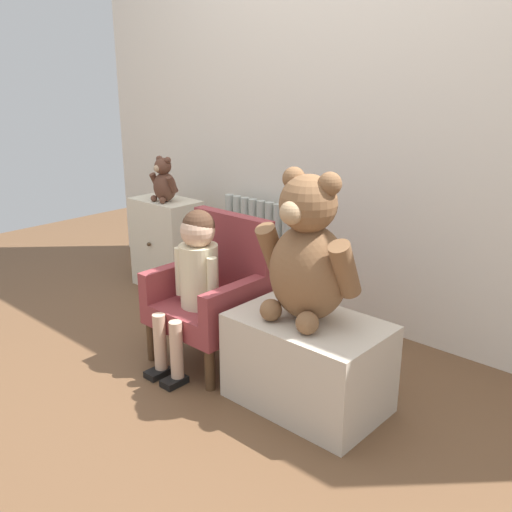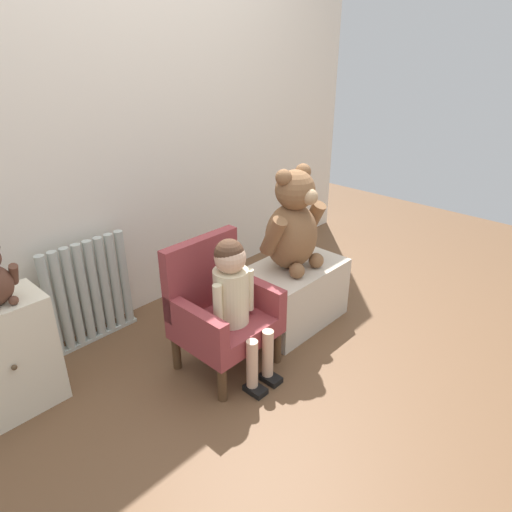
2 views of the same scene
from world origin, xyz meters
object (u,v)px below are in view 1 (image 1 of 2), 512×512
small_dresser (167,244)px  low_bench (308,362)px  child_armchair (214,293)px  large_teddy_bear (308,256)px  radiator (257,250)px  small_teddy_bear (164,182)px  child_figure (195,268)px

small_dresser → low_bench: bearing=-18.2°
child_armchair → low_bench: 0.58m
child_armchair → large_teddy_bear: size_ratio=1.15×
radiator → small_teddy_bear: (-0.50, -0.26, 0.37)m
child_figure → small_teddy_bear: bearing=148.1°
radiator → child_figure: size_ratio=0.82×
child_figure → low_bench: 0.63m
large_teddy_bear → small_teddy_bear: large_teddy_bear is taller
small_dresser → large_teddy_bear: size_ratio=0.95×
radiator → small_dresser: size_ratio=1.07×
child_armchair → child_figure: 0.19m
small_teddy_bear → low_bench: bearing=-17.5°
low_bench → child_figure: bearing=-171.7°
radiator → small_teddy_bear: small_teddy_bear is taller
low_bench → large_teddy_bear: 0.44m
radiator → large_teddy_bear: large_teddy_bear is taller
child_armchair → child_figure: bearing=-90.0°
radiator → child_armchair: size_ratio=0.89×
radiator → low_bench: size_ratio=0.98×
large_teddy_bear → child_figure: bearing=-170.7°
small_dresser → small_teddy_bear: 0.39m
child_figure → small_dresser: bearing=147.8°
child_armchair → radiator: bearing=117.3°
low_bench → small_dresser: bearing=161.8°
low_bench → radiator: bearing=142.3°
small_dresser → child_armchair: bearing=-26.7°
child_figure → small_teddy_bear: 1.01m
low_bench → large_teddy_bear: bearing=162.6°
child_armchair → low_bench: bearing=-3.1°
child_figure → large_teddy_bear: bearing=9.3°
small_dresser → large_teddy_bear: 1.53m
child_figure → large_teddy_bear: (0.54, 0.09, 0.15)m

